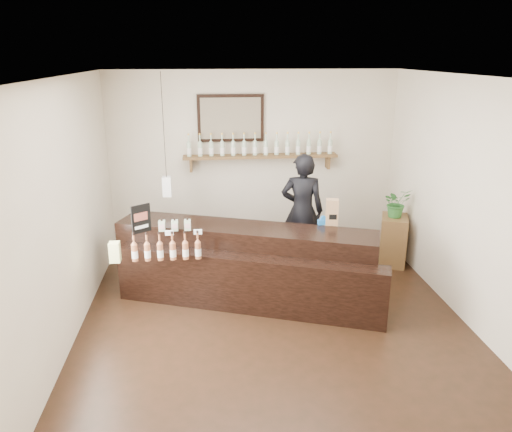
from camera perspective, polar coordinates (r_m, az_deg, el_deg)
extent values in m
plane|color=black|center=(6.11, 1.93, -11.62)|extent=(5.00, 5.00, 0.00)
plane|color=beige|center=(7.96, -0.32, 6.32)|extent=(4.50, 0.00, 4.50)
plane|color=beige|center=(3.28, 8.00, -11.87)|extent=(4.50, 0.00, 4.50)
plane|color=beige|center=(5.71, -20.91, 0.32)|extent=(0.00, 5.00, 5.00)
plane|color=beige|center=(6.25, 22.99, 1.55)|extent=(0.00, 5.00, 5.00)
plane|color=white|center=(5.31, 2.26, 15.64)|extent=(5.00, 5.00, 0.00)
cube|color=brown|center=(7.82, 0.51, 6.85)|extent=(2.40, 0.25, 0.04)
cube|color=brown|center=(7.83, -7.44, 5.83)|extent=(0.04, 0.20, 0.20)
cube|color=brown|center=(8.06, 8.19, 6.14)|extent=(0.04, 0.20, 0.20)
cube|color=black|center=(7.79, -2.92, 11.11)|extent=(1.02, 0.04, 0.72)
cube|color=#493E2F|center=(7.77, -2.91, 11.09)|extent=(0.92, 0.01, 0.62)
cube|color=white|center=(7.10, -10.14, 3.34)|extent=(0.12, 0.12, 0.28)
cylinder|color=black|center=(6.94, -10.53, 10.10)|extent=(0.01, 0.01, 1.41)
cylinder|color=#B4CCAB|center=(7.76, -7.67, 7.52)|extent=(0.07, 0.07, 0.20)
cone|color=#B4CCAB|center=(7.74, -7.71, 8.45)|extent=(0.07, 0.07, 0.05)
cylinder|color=#B4CCAB|center=(7.73, -7.72, 8.88)|extent=(0.02, 0.02, 0.07)
cylinder|color=gold|center=(7.72, -7.74, 9.23)|extent=(0.03, 0.03, 0.02)
cylinder|color=white|center=(7.76, -7.66, 7.37)|extent=(0.07, 0.07, 0.09)
cylinder|color=#B4CCAB|center=(7.75, -6.41, 7.56)|extent=(0.07, 0.07, 0.20)
cone|color=#B4CCAB|center=(7.73, -6.44, 8.49)|extent=(0.07, 0.07, 0.05)
cylinder|color=#B4CCAB|center=(7.72, -6.45, 8.93)|extent=(0.02, 0.02, 0.07)
cylinder|color=gold|center=(7.71, -6.47, 9.27)|extent=(0.03, 0.03, 0.02)
cylinder|color=white|center=(7.76, -6.40, 7.42)|extent=(0.07, 0.07, 0.09)
cylinder|color=#B4CCAB|center=(7.75, -5.14, 7.60)|extent=(0.07, 0.07, 0.20)
cone|color=#B4CCAB|center=(7.73, -5.17, 8.53)|extent=(0.07, 0.07, 0.05)
cylinder|color=#B4CCAB|center=(7.72, -5.18, 8.97)|extent=(0.02, 0.02, 0.07)
cylinder|color=gold|center=(7.71, -5.19, 9.31)|extent=(0.03, 0.03, 0.02)
cylinder|color=white|center=(7.76, -5.14, 7.46)|extent=(0.07, 0.07, 0.09)
cylinder|color=#B4CCAB|center=(7.76, -3.88, 7.64)|extent=(0.07, 0.07, 0.20)
cone|color=#B4CCAB|center=(7.73, -3.90, 8.56)|extent=(0.07, 0.07, 0.05)
cylinder|color=#B4CCAB|center=(7.72, -3.91, 9.00)|extent=(0.02, 0.02, 0.07)
cylinder|color=gold|center=(7.72, -3.92, 9.35)|extent=(0.03, 0.03, 0.02)
cylinder|color=white|center=(7.76, -3.88, 7.49)|extent=(0.07, 0.07, 0.09)
cylinder|color=#B4CCAB|center=(7.76, -2.62, 7.67)|extent=(0.07, 0.07, 0.20)
cone|color=#B4CCAB|center=(7.74, -2.64, 8.60)|extent=(0.07, 0.07, 0.05)
cylinder|color=#B4CCAB|center=(7.73, -2.64, 9.03)|extent=(0.02, 0.02, 0.07)
cylinder|color=gold|center=(7.72, -2.65, 9.38)|extent=(0.03, 0.03, 0.02)
cylinder|color=white|center=(7.77, -2.62, 7.52)|extent=(0.07, 0.07, 0.09)
cylinder|color=#B4CCAB|center=(7.77, -1.37, 7.70)|extent=(0.07, 0.07, 0.20)
cone|color=#B4CCAB|center=(7.75, -1.37, 8.62)|extent=(0.07, 0.07, 0.05)
cylinder|color=#B4CCAB|center=(7.74, -1.38, 9.06)|extent=(0.02, 0.02, 0.07)
cylinder|color=gold|center=(7.73, -1.38, 9.40)|extent=(0.03, 0.03, 0.02)
cylinder|color=white|center=(7.78, -1.37, 7.55)|extent=(0.07, 0.07, 0.09)
cylinder|color=#B4CCAB|center=(7.79, -0.11, 7.72)|extent=(0.07, 0.07, 0.20)
cone|color=#B4CCAB|center=(7.76, -0.12, 8.64)|extent=(0.07, 0.07, 0.05)
cylinder|color=#B4CCAB|center=(7.76, -0.12, 9.08)|extent=(0.02, 0.02, 0.07)
cylinder|color=gold|center=(7.75, -0.12, 9.43)|extent=(0.03, 0.03, 0.02)
cylinder|color=white|center=(7.79, -0.11, 7.58)|extent=(0.07, 0.07, 0.09)
cylinder|color=#B4CCAB|center=(7.80, 1.13, 7.74)|extent=(0.07, 0.07, 0.20)
cone|color=#B4CCAB|center=(7.78, 1.14, 8.66)|extent=(0.07, 0.07, 0.05)
cylinder|color=#B4CCAB|center=(7.77, 1.14, 9.10)|extent=(0.02, 0.02, 0.07)
cylinder|color=gold|center=(7.77, 1.14, 9.44)|extent=(0.03, 0.03, 0.02)
cylinder|color=white|center=(7.81, 1.13, 7.60)|extent=(0.07, 0.07, 0.09)
cylinder|color=#B4CCAB|center=(7.83, 2.38, 7.76)|extent=(0.07, 0.07, 0.20)
cone|color=#B4CCAB|center=(7.80, 2.39, 8.68)|extent=(0.07, 0.07, 0.05)
cylinder|color=#B4CCAB|center=(7.79, 2.39, 9.11)|extent=(0.02, 0.02, 0.07)
cylinder|color=gold|center=(7.79, 2.40, 9.45)|extent=(0.03, 0.03, 0.02)
cylinder|color=white|center=(7.83, 2.37, 7.61)|extent=(0.07, 0.07, 0.09)
cylinder|color=#B4CCAB|center=(7.85, 3.61, 7.77)|extent=(0.07, 0.07, 0.20)
cone|color=#B4CCAB|center=(7.83, 3.63, 8.69)|extent=(0.07, 0.07, 0.05)
cylinder|color=#B4CCAB|center=(7.82, 3.64, 9.12)|extent=(0.02, 0.02, 0.07)
cylinder|color=gold|center=(7.81, 3.64, 9.46)|extent=(0.03, 0.03, 0.02)
cylinder|color=white|center=(7.85, 3.61, 7.63)|extent=(0.07, 0.07, 0.09)
cylinder|color=#B4CCAB|center=(7.88, 4.84, 7.78)|extent=(0.07, 0.07, 0.20)
cone|color=#B4CCAB|center=(7.86, 4.86, 8.69)|extent=(0.07, 0.07, 0.05)
cylinder|color=#B4CCAB|center=(7.85, 4.87, 9.13)|extent=(0.02, 0.02, 0.07)
cylinder|color=gold|center=(7.84, 4.88, 9.47)|extent=(0.03, 0.03, 0.02)
cylinder|color=white|center=(7.88, 4.83, 7.64)|extent=(0.07, 0.07, 0.09)
cylinder|color=#B4CCAB|center=(7.91, 6.05, 7.79)|extent=(0.07, 0.07, 0.20)
cone|color=#B4CCAB|center=(7.89, 6.08, 8.70)|extent=(0.07, 0.07, 0.05)
cylinder|color=#B4CCAB|center=(7.88, 6.10, 9.13)|extent=(0.02, 0.02, 0.07)
cylinder|color=gold|center=(7.87, 6.11, 9.46)|extent=(0.03, 0.03, 0.02)
cylinder|color=white|center=(7.92, 6.05, 7.64)|extent=(0.07, 0.07, 0.09)
cylinder|color=#B4CCAB|center=(7.95, 7.26, 7.79)|extent=(0.07, 0.07, 0.20)
cone|color=#B4CCAB|center=(7.93, 7.30, 8.69)|extent=(0.07, 0.07, 0.05)
cylinder|color=#B4CCAB|center=(7.92, 7.31, 9.12)|extent=(0.02, 0.02, 0.07)
cylinder|color=gold|center=(7.91, 7.33, 9.46)|extent=(0.03, 0.03, 0.02)
cylinder|color=white|center=(7.95, 7.25, 7.65)|extent=(0.07, 0.07, 0.09)
cylinder|color=#B4CCAB|center=(7.99, 8.46, 7.79)|extent=(0.07, 0.07, 0.20)
cone|color=#B4CCAB|center=(7.96, 8.50, 8.69)|extent=(0.07, 0.07, 0.05)
cylinder|color=#B4CCAB|center=(7.96, 8.52, 9.12)|extent=(0.02, 0.02, 0.07)
cylinder|color=gold|center=(7.95, 8.53, 9.45)|extent=(0.03, 0.03, 0.02)
cylinder|color=white|center=(7.99, 8.45, 7.65)|extent=(0.07, 0.07, 0.09)
cube|color=black|center=(6.50, -1.25, -5.10)|extent=(3.34, 1.69, 0.93)
cube|color=black|center=(6.14, -0.92, -7.69)|extent=(3.24, 1.41, 0.71)
cube|color=white|center=(6.12, -9.88, -1.91)|extent=(0.10, 0.04, 0.05)
cube|color=white|center=(6.10, -6.66, -1.82)|extent=(0.10, 0.04, 0.05)
cube|color=#D4DC86|center=(6.06, -15.79, -4.51)|extent=(0.12, 0.12, 0.12)
cube|color=#D4DC86|center=(6.02, -15.88, -3.45)|extent=(0.12, 0.12, 0.12)
cube|color=#B4CCAB|center=(6.27, -10.69, -1.10)|extent=(0.08, 0.08, 0.13)
cube|color=#D5A6A9|center=(6.23, -10.73, -1.23)|extent=(0.07, 0.00, 0.06)
cylinder|color=black|center=(6.25, -10.74, -0.42)|extent=(0.02, 0.02, 0.03)
cube|color=#B4CCAB|center=(6.26, -9.26, -1.06)|extent=(0.08, 0.08, 0.13)
cube|color=#D5A6A9|center=(6.22, -9.28, -1.19)|extent=(0.07, 0.00, 0.06)
cylinder|color=black|center=(6.23, -9.30, -0.37)|extent=(0.02, 0.02, 0.03)
cube|color=#B4CCAB|center=(6.25, -7.82, -1.01)|extent=(0.08, 0.08, 0.13)
cube|color=#D5A6A9|center=(6.21, -7.84, -1.15)|extent=(0.07, 0.00, 0.06)
cylinder|color=black|center=(6.22, -7.85, -0.33)|extent=(0.02, 0.02, 0.03)
cylinder|color=#9D5935|center=(6.01, -13.70, -4.10)|extent=(0.07, 0.07, 0.20)
cone|color=#9D5935|center=(5.96, -13.79, -2.97)|extent=(0.07, 0.07, 0.05)
cylinder|color=#9D5935|center=(5.94, -13.83, -2.43)|extent=(0.02, 0.02, 0.07)
cylinder|color=black|center=(5.92, -13.86, -2.01)|extent=(0.03, 0.03, 0.02)
cylinder|color=white|center=(6.01, -13.68, -4.28)|extent=(0.07, 0.07, 0.09)
cylinder|color=#9D5935|center=(5.99, -12.30, -4.07)|extent=(0.07, 0.07, 0.20)
cone|color=#9D5935|center=(5.94, -12.38, -2.94)|extent=(0.07, 0.07, 0.05)
cylinder|color=#9D5935|center=(5.92, -12.42, -2.40)|extent=(0.02, 0.02, 0.07)
cylinder|color=black|center=(5.90, -12.45, -1.97)|extent=(0.03, 0.03, 0.02)
cylinder|color=white|center=(5.99, -12.28, -4.25)|extent=(0.07, 0.07, 0.09)
cylinder|color=#9D5935|center=(5.97, -10.89, -4.04)|extent=(0.07, 0.07, 0.20)
cone|color=#9D5935|center=(5.92, -10.96, -2.90)|extent=(0.07, 0.07, 0.05)
cylinder|color=#9D5935|center=(5.90, -11.00, -2.36)|extent=(0.02, 0.02, 0.07)
cylinder|color=black|center=(5.89, -11.02, -1.93)|extent=(0.03, 0.03, 0.02)
cylinder|color=white|center=(5.98, -10.88, -4.22)|extent=(0.07, 0.07, 0.09)
cylinder|color=#9D5935|center=(5.96, -9.48, -4.01)|extent=(0.07, 0.07, 0.20)
cone|color=#9D5935|center=(5.91, -9.54, -2.86)|extent=(0.07, 0.07, 0.05)
cylinder|color=#9D5935|center=(5.89, -9.57, -2.32)|extent=(0.02, 0.02, 0.07)
cylinder|color=black|center=(5.87, -9.59, -1.89)|extent=(0.03, 0.03, 0.02)
cylinder|color=white|center=(5.97, -9.47, -4.19)|extent=(0.07, 0.07, 0.09)
cylinder|color=#9D5935|center=(5.95, -8.06, -3.97)|extent=(0.07, 0.07, 0.20)
cone|color=#9D5935|center=(5.90, -8.11, -2.83)|extent=(0.07, 0.07, 0.05)
cylinder|color=#9D5935|center=(5.88, -8.14, -2.28)|extent=(0.02, 0.02, 0.07)
cylinder|color=black|center=(5.87, -8.16, -1.85)|extent=(0.03, 0.03, 0.02)
cylinder|color=white|center=(5.96, -8.05, -4.15)|extent=(0.07, 0.07, 0.09)
cylinder|color=#9D5935|center=(5.94, -6.63, -3.93)|extent=(0.07, 0.07, 0.20)
cone|color=#9D5935|center=(5.90, -6.68, -2.78)|extent=(0.07, 0.07, 0.05)
cylinder|color=#9D5935|center=(5.88, -6.70, -2.24)|extent=(0.02, 0.02, 0.07)
cylinder|color=black|center=(5.86, -6.72, -1.81)|extent=(0.03, 0.03, 0.02)
cylinder|color=white|center=(5.95, -6.63, -4.11)|extent=(0.07, 0.07, 0.09)
cube|color=black|center=(6.22, -13.00, -0.31)|extent=(0.22, 0.17, 0.35)
cube|color=brown|center=(6.20, -13.03, -0.08)|extent=(0.15, 0.11, 0.10)
cube|color=white|center=(6.24, -12.95, -1.22)|extent=(0.15, 0.11, 0.04)
cube|color=#996C4A|center=(6.42, 8.68, 0.45)|extent=(0.17, 0.14, 0.34)
cube|color=black|center=(6.38, 8.79, -0.12)|extent=(0.10, 0.02, 0.07)
cube|color=blue|center=(6.45, 7.70, -0.69)|extent=(0.14, 0.07, 0.06)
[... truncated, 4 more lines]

